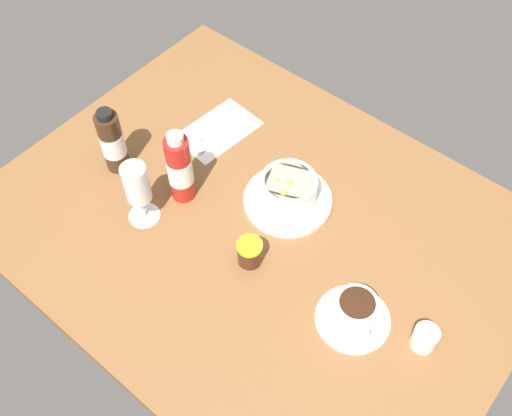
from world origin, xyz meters
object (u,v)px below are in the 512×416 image
(cutlery_setting, at_px, (217,131))
(jam_jar, at_px, (250,252))
(creamer_jug, at_px, (424,338))
(sauce_bottle_red, at_px, (180,169))
(wine_glass, at_px, (137,186))
(porridge_bowl, at_px, (288,192))
(coffee_cup, at_px, (355,313))
(sauce_bottle_brown, at_px, (112,142))

(cutlery_setting, xyz_separation_m, jam_jar, (-0.29, 0.22, 0.03))
(creamer_jug, bearing_deg, jam_jar, 10.01)
(creamer_jug, xyz_separation_m, sauce_bottle_red, (0.58, 0.03, 0.06))
(wine_glass, distance_m, sauce_bottle_red, 0.10)
(wine_glass, distance_m, jam_jar, 0.26)
(wine_glass, xyz_separation_m, sauce_bottle_red, (-0.02, -0.10, -0.02))
(wine_glass, bearing_deg, sauce_bottle_red, -103.68)
(porridge_bowl, relative_size, wine_glass, 1.22)
(porridge_bowl, height_order, wine_glass, wine_glass)
(cutlery_setting, height_order, coffee_cup, coffee_cup)
(jam_jar, height_order, sauce_bottle_brown, sauce_bottle_brown)
(porridge_bowl, bearing_deg, wine_glass, 46.51)
(jam_jar, distance_m, sauce_bottle_brown, 0.39)
(cutlery_setting, height_order, wine_glass, wine_glass)
(porridge_bowl, distance_m, wine_glass, 0.32)
(coffee_cup, bearing_deg, sauce_bottle_red, -1.84)
(porridge_bowl, xyz_separation_m, cutlery_setting, (0.26, -0.06, -0.03))
(wine_glass, bearing_deg, coffee_cup, -170.31)
(wine_glass, bearing_deg, porridge_bowl, -133.49)
(porridge_bowl, distance_m, creamer_jug, 0.40)
(coffee_cup, height_order, wine_glass, wine_glass)
(jam_jar, xyz_separation_m, sauce_bottle_brown, (0.39, -0.00, 0.05))
(jam_jar, bearing_deg, coffee_cup, -174.44)
(cutlery_setting, distance_m, jam_jar, 0.37)
(sauce_bottle_brown, bearing_deg, porridge_bowl, -155.74)
(cutlery_setting, relative_size, wine_glass, 1.27)
(creamer_jug, distance_m, sauce_bottle_red, 0.58)
(wine_glass, bearing_deg, jam_jar, -166.41)
(wine_glass, xyz_separation_m, sauce_bottle_brown, (0.15, -0.06, -0.02))
(porridge_bowl, height_order, coffee_cup, porridge_bowl)
(creamer_jug, bearing_deg, sauce_bottle_brown, 4.61)
(wine_glass, relative_size, jam_jar, 2.69)
(cutlery_setting, bearing_deg, creamer_jug, 166.20)
(sauce_bottle_red, bearing_deg, cutlery_setting, -69.57)
(cutlery_setting, distance_m, sauce_bottle_red, 0.21)
(porridge_bowl, relative_size, creamer_jug, 3.43)
(cutlery_setting, height_order, creamer_jug, creamer_jug)
(coffee_cup, height_order, creamer_jug, coffee_cup)
(coffee_cup, height_order, sauce_bottle_brown, sauce_bottle_brown)
(cutlery_setting, relative_size, creamer_jug, 3.58)
(cutlery_setting, bearing_deg, jam_jar, 142.39)
(porridge_bowl, bearing_deg, jam_jar, 100.74)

